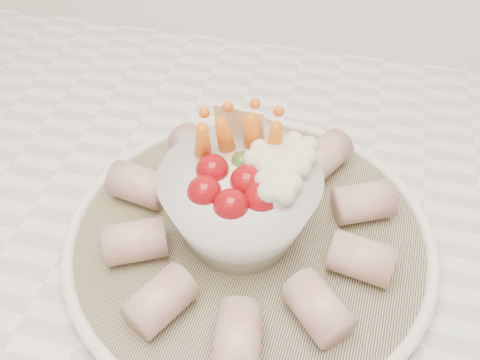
# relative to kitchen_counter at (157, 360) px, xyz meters

# --- Properties ---
(kitchen_counter) EXTENTS (2.04, 0.62, 0.92)m
(kitchen_counter) POSITION_rel_kitchen_counter_xyz_m (0.00, 0.00, 0.00)
(kitchen_counter) COLOR #C3B796
(kitchen_counter) RESTS_ON ground
(serving_platter) EXTENTS (0.37, 0.37, 0.02)m
(serving_platter) POSITION_rel_kitchen_counter_xyz_m (0.17, -0.07, 0.47)
(serving_platter) COLOR navy
(serving_platter) RESTS_ON kitchen_counter
(veggie_bowl) EXTENTS (0.14, 0.14, 0.12)m
(veggie_bowl) POSITION_rel_kitchen_counter_xyz_m (0.17, -0.06, 0.52)
(veggie_bowl) COLOR white
(veggie_bowl) RESTS_ON serving_platter
(cured_meat_rolls) EXTENTS (0.28, 0.29, 0.04)m
(cured_meat_rolls) POSITION_rel_kitchen_counter_xyz_m (0.17, -0.07, 0.49)
(cured_meat_rolls) COLOR #AF5550
(cured_meat_rolls) RESTS_ON serving_platter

